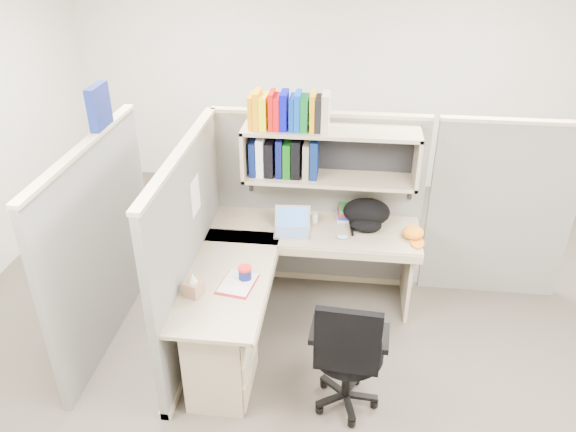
# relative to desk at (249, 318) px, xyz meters

# --- Properties ---
(ground) EXTENTS (6.00, 6.00, 0.00)m
(ground) POSITION_rel_desk_xyz_m (0.41, 0.29, -0.44)
(ground) COLOR #353029
(ground) RESTS_ON ground
(room_shell) EXTENTS (6.00, 6.00, 6.00)m
(room_shell) POSITION_rel_desk_xyz_m (0.41, 0.29, 1.18)
(room_shell) COLOR beige
(room_shell) RESTS_ON ground
(cubicle) EXTENTS (3.79, 1.84, 1.95)m
(cubicle) POSITION_rel_desk_xyz_m (0.04, 0.74, 0.47)
(cubicle) COLOR slate
(cubicle) RESTS_ON ground
(desk) EXTENTS (1.74, 1.75, 0.73)m
(desk) POSITION_rel_desk_xyz_m (0.00, 0.00, 0.00)
(desk) COLOR gray
(desk) RESTS_ON ground
(laptop) EXTENTS (0.31, 0.31, 0.21)m
(laptop) POSITION_rel_desk_xyz_m (0.23, 0.75, 0.40)
(laptop) COLOR silver
(laptop) RESTS_ON desk
(backpack) EXTENTS (0.44, 0.37, 0.23)m
(backpack) POSITION_rel_desk_xyz_m (0.83, 0.93, 0.41)
(backpack) COLOR black
(backpack) RESTS_ON desk
(orange_cap) EXTENTS (0.23, 0.25, 0.10)m
(orange_cap) POSITION_rel_desk_xyz_m (1.21, 0.80, 0.34)
(orange_cap) COLOR orange
(orange_cap) RESTS_ON desk
(snack_canister) EXTENTS (0.10, 0.10, 0.10)m
(snack_canister) POSITION_rel_desk_xyz_m (-0.04, 0.09, 0.34)
(snack_canister) COLOR navy
(snack_canister) RESTS_ON desk
(tissue_box) EXTENTS (0.14, 0.14, 0.18)m
(tissue_box) POSITION_rel_desk_xyz_m (-0.35, -0.14, 0.38)
(tissue_box) COLOR #A87F5F
(tissue_box) RESTS_ON desk
(mouse) EXTENTS (0.10, 0.06, 0.04)m
(mouse) POSITION_rel_desk_xyz_m (0.64, 0.72, 0.31)
(mouse) COLOR #91B4CD
(mouse) RESTS_ON desk
(paper_cup) EXTENTS (0.07, 0.07, 0.09)m
(paper_cup) POSITION_rel_desk_xyz_m (0.40, 0.96, 0.34)
(paper_cup) COLOR white
(paper_cup) RESTS_ON desk
(book_stack) EXTENTS (0.17, 0.23, 0.11)m
(book_stack) POSITION_rel_desk_xyz_m (0.66, 1.08, 0.34)
(book_stack) COLOR gray
(book_stack) RESTS_ON desk
(loose_paper) EXTENTS (0.26, 0.32, 0.00)m
(loose_paper) POSITION_rel_desk_xyz_m (-0.08, 0.03, 0.29)
(loose_paper) COLOR silver
(loose_paper) RESTS_ON desk
(task_chair) EXTENTS (0.53, 0.49, 1.00)m
(task_chair) POSITION_rel_desk_xyz_m (0.73, -0.36, -0.09)
(task_chair) COLOR black
(task_chair) RESTS_ON ground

